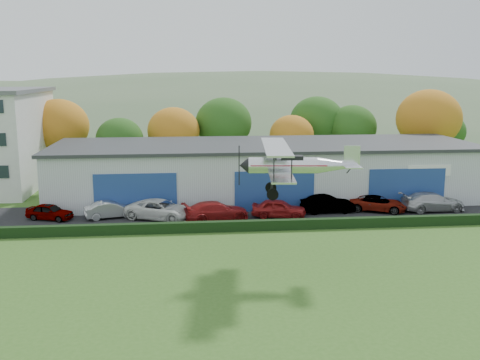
{
  "coord_description": "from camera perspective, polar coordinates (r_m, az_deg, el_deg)",
  "views": [
    {
      "loc": [
        -2.76,
        -24.46,
        11.97
      ],
      "look_at": [
        0.86,
        11.15,
        4.99
      ],
      "focal_mm": 41.16,
      "sensor_mm": 36.0,
      "label": 1
    }
  ],
  "objects": [
    {
      "name": "hangar",
      "position": [
        53.83,
        2.57,
        1.06
      ],
      "size": [
        40.6,
        12.6,
        5.3
      ],
      "color": "#B2B7BC",
      "rests_on": "ground"
    },
    {
      "name": "distant_hills",
      "position": [
        166.36,
        -6.31,
        2.32
      ],
      "size": [
        430.0,
        196.0,
        56.0
      ],
      "color": "#4C6642",
      "rests_on": "ground"
    },
    {
      "name": "hedge",
      "position": [
        42.67,
        2.18,
        -4.71
      ],
      "size": [
        46.0,
        0.6,
        0.8
      ],
      "primitive_type": "cube",
      "color": "black",
      "rests_on": "ground"
    },
    {
      "name": "car_1",
      "position": [
        47.26,
        -13.27,
        -3.0
      ],
      "size": [
        4.51,
        2.65,
        1.4
      ],
      "primitive_type": "imported",
      "rotation": [
        0.0,
        0.0,
        1.86
      ],
      "color": "silver",
      "rests_on": "apron"
    },
    {
      "name": "car_3",
      "position": [
        45.24,
        -2.51,
        -3.23
      ],
      "size": [
        5.81,
        3.52,
        1.57
      ],
      "primitive_type": "imported",
      "rotation": [
        0.0,
        0.0,
        1.83
      ],
      "color": "maroon",
      "rests_on": "apron"
    },
    {
      "name": "ground",
      "position": [
        27.38,
        0.59,
        -14.9
      ],
      "size": [
        300.0,
        300.0,
        0.0
      ],
      "primitive_type": "plane",
      "color": "#355E1D",
      "rests_on": "ground"
    },
    {
      "name": "car_0",
      "position": [
        48.11,
        -19.13,
        -3.13
      ],
      "size": [
        4.19,
        2.79,
        1.32
      ],
      "primitive_type": "imported",
      "rotation": [
        0.0,
        0.0,
        1.23
      ],
      "color": "gray",
      "rests_on": "apron"
    },
    {
      "name": "tree_belt",
      "position": [
        65.5,
        -2.63,
        5.44
      ],
      "size": [
        75.7,
        13.22,
        10.12
      ],
      "color": "#3D2614",
      "rests_on": "ground"
    },
    {
      "name": "biplane",
      "position": [
        33.78,
        5.56,
        1.69
      ],
      "size": [
        7.42,
        8.52,
        3.18
      ],
      "rotation": [
        0.0,
        0.0,
        -0.1
      ],
      "color": "silver"
    },
    {
      "name": "car_7",
      "position": [
        51.19,
        19.33,
        -2.14
      ],
      "size": [
        5.69,
        2.53,
        1.62
      ],
      "primitive_type": "imported",
      "rotation": [
        0.0,
        0.0,
        1.62
      ],
      "color": "silver",
      "rests_on": "apron"
    },
    {
      "name": "car_5",
      "position": [
        48.31,
        9.09,
        -2.47
      ],
      "size": [
        4.67,
        1.79,
        1.52
      ],
      "primitive_type": "imported",
      "rotation": [
        0.0,
        0.0,
        1.61
      ],
      "color": "gray",
      "rests_on": "apron"
    },
    {
      "name": "car_4",
      "position": [
        46.23,
        4.04,
        -2.95
      ],
      "size": [
        4.82,
        2.76,
        1.54
      ],
      "primitive_type": "imported",
      "rotation": [
        0.0,
        0.0,
        1.35
      ],
      "color": "maroon",
      "rests_on": "apron"
    },
    {
      "name": "apron",
      "position": [
        47.36,
        1.37,
        -3.58
      ],
      "size": [
        48.0,
        9.0,
        0.05
      ],
      "primitive_type": "cube",
      "color": "black",
      "rests_on": "ground"
    },
    {
      "name": "car_6",
      "position": [
        49.68,
        14.11,
        -2.39
      ],
      "size": [
        5.37,
        3.86,
        1.36
      ],
      "primitive_type": "imported",
      "rotation": [
        0.0,
        0.0,
        1.2
      ],
      "color": "gray",
      "rests_on": "apron"
    },
    {
      "name": "car_2",
      "position": [
        46.08,
        -8.22,
        -3.05
      ],
      "size": [
        6.37,
        4.85,
        1.61
      ],
      "primitive_type": "imported",
      "rotation": [
        0.0,
        0.0,
        1.14
      ],
      "color": "silver",
      "rests_on": "apron"
    }
  ]
}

